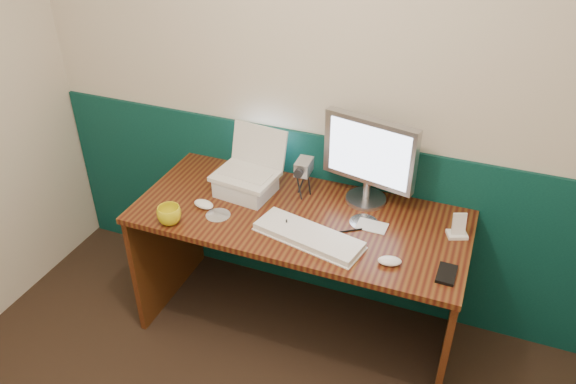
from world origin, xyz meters
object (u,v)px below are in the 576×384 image
at_px(laptop, 244,156).
at_px(monitor, 369,160).
at_px(keyboard, 308,236).
at_px(mug, 169,215).
at_px(camcorder, 304,180).
at_px(desk, 299,274).

xyz_separation_m(laptop, monitor, (0.58, 0.16, 0.02)).
distance_m(keyboard, mug, 0.66).
bearing_deg(laptop, camcorder, 23.55).
bearing_deg(laptop, desk, -7.79).
relative_size(laptop, monitor, 0.65).
bearing_deg(camcorder, keyboard, -68.69).
xyz_separation_m(desk, keyboard, (0.10, -0.16, 0.39)).
bearing_deg(keyboard, camcorder, 126.28).
bearing_deg(laptop, keyboard, -23.58).
height_order(desk, monitor, monitor).
relative_size(desk, laptop, 5.30).
bearing_deg(monitor, mug, -134.56).
relative_size(laptop, keyboard, 0.61).
xyz_separation_m(laptop, camcorder, (0.28, 0.09, -0.12)).
bearing_deg(camcorder, monitor, 10.75).
bearing_deg(mug, laptop, 58.38).
distance_m(laptop, keyboard, 0.53).
bearing_deg(mug, keyboard, 10.53).
relative_size(desk, keyboard, 3.21).
bearing_deg(monitor, keyboard, -99.20).
xyz_separation_m(mug, camcorder, (0.50, 0.45, 0.05)).
bearing_deg(desk, laptop, 165.84).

